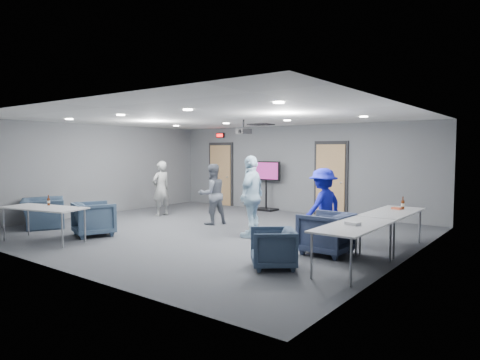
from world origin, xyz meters
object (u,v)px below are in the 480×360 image
Objects in this scene: table_right_b at (354,228)px; table_front_left at (44,209)px; tv_stand at (266,183)px; projector at (243,131)px; chair_right_b at (326,233)px; bottle_front at (49,202)px; person_c at (252,196)px; person_a at (161,189)px; chair_front_b at (43,213)px; person_b at (212,194)px; table_right_a at (392,214)px; chair_right_c at (273,248)px; bottle_right at (403,205)px; person_d at (323,206)px; chair_front_a at (94,219)px.

table_right_b and table_front_left have the same top height.
table_right_b is 6.92m from tv_stand.
table_front_left is 4.89m from projector.
tv_stand is (1.14, 6.75, 0.21)m from table_front_left.
tv_stand is at bearing -134.13° from chair_right_b.
table_right_b is 8.28× the size of bottle_front.
tv_stand is at bearing -163.47° from person_c.
table_right_b is 4.66× the size of projector.
person_a reaches higher than chair_front_b.
person_b is 1.00× the size of tv_stand.
projector is at bearing 55.64° from bottle_front.
person_a reaches higher than tv_stand.
chair_front_b is at bearing 110.99° from table_right_a.
projector reaches higher than bottle_front.
chair_right_c is at bearing 30.76° from person_c.
chair_right_c is at bearing 76.32° from person_b.
person_b reaches higher than bottle_right.
person_d is (1.55, 0.39, -0.13)m from person_c.
person_c is at bearing 90.43° from person_b.
tv_stand is (-3.84, 5.54, 0.57)m from chair_right_c.
chair_right_c is 0.45× the size of tv_stand.
chair_front_b is (-6.41, -2.59, -0.42)m from person_d.
person_c is 1.16× the size of person_d.
projector is at bearing -104.18° from chair_front_a.
person_a is 4.00m from table_front_left.
chair_front_a reaches higher than chair_front_b.
table_right_a is 7.23m from bottle_front.
tv_stand is at bearing 175.00° from chair_right_c.
person_c is 5.37m from chair_front_b.
tv_stand reaches higher than bottle_right.
table_front_left is at bearing -48.26° from bottle_front.
chair_front_b is at bearing -126.59° from chair_right_c.
chair_front_a is 0.45× the size of table_right_b.
chair_front_b is 0.59× the size of table_right_b.
person_d is at bearing -128.92° from chair_front_b.
chair_right_c is at bearing -10.26° from chair_right_b.
person_a is 1.86× the size of chair_right_b.
bottle_front reaches higher than chair_right_b.
table_front_left is 0.32m from bottle_front.
chair_right_b is at bearing -141.62° from chair_front_a.
person_d is at bearing 90.06° from person_a.
person_a is 0.89× the size of person_c.
projector reaches higher than table_front_left.
bottle_right is at bearing 97.98° from person_a.
bottle_right is at bearing -8.61° from table_right_a.
person_c is 3.60m from chair_front_a.
chair_right_c is (5.67, -2.73, -0.48)m from person_a.
person_d is 2.97m from projector.
bottle_front is 0.86× the size of bottle_right.
person_a is at bearing -159.62° from projector.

